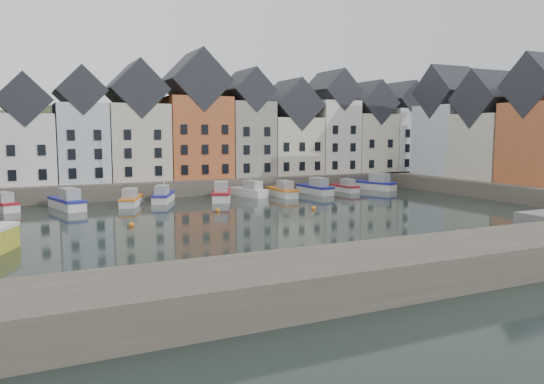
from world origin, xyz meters
TOP-DOWN VIEW (x-y plane):
  - ground at (0.00, 0.00)m, footprint 260.00×260.00m
  - far_quay at (0.00, 30.00)m, footprint 90.00×16.00m
  - right_quay at (37.00, 3.00)m, footprint 14.00×54.00m
  - near_wall at (-10.00, -22.00)m, footprint 50.00×6.00m
  - hillside at (0.02, 56.00)m, footprint 153.60×70.40m
  - far_terrace at (3.21, 28.00)m, footprint 72.37×8.16m
  - right_terrace at (36.00, 8.07)m, footprint 8.30×24.25m
  - mooring_buoys at (-4.00, 5.33)m, footprint 20.50×5.50m
  - boat_a at (-24.75, 18.82)m, footprint 4.01×6.13m
  - boat_b at (-18.20, 16.97)m, footprint 3.65×7.07m
  - boat_c at (-11.32, 16.90)m, footprint 3.90×6.14m
  - boat_d at (-7.23, 18.36)m, footprint 4.20×6.24m
  - boat_e at (-0.29, 16.81)m, footprint 4.59×7.18m
  - boat_f at (4.31, 18.83)m, footprint 3.55×6.45m
  - boat_g at (8.31, 17.03)m, footprint 2.04×6.22m
  - boat_h at (13.68, 17.65)m, footprint 2.45×6.68m
  - boat_i at (18.84, 18.18)m, footprint 1.79×5.37m
  - boat_j at (24.39, 18.68)m, footprint 4.24×7.16m

SIDE VIEW (x-z plane):
  - hillside at x=0.02m, z-range -49.96..14.04m
  - ground at x=0.00m, z-range 0.00..0.00m
  - mooring_buoys at x=-4.00m, z-range -0.10..0.40m
  - boat_i at x=18.84m, z-range -0.41..1.63m
  - boat_c at x=-11.32m, z-range -0.46..1.80m
  - boat_a at x=-24.75m, z-range -0.46..1.80m
  - boat_f at x=4.31m, z-range -0.48..1.89m
  - boat_g at x=8.31m, z-range -0.48..1.89m
  - boat_d at x=-7.23m, z-range -5.00..6.49m
  - boat_h at x=13.68m, z-range -0.51..2.01m
  - boat_b at x=-18.20m, z-range -0.53..2.07m
  - boat_j at x=24.39m, z-range -0.53..2.10m
  - boat_e at x=-0.29m, z-range -0.53..2.11m
  - far_quay at x=0.00m, z-range 0.00..2.00m
  - right_quay at x=37.00m, z-range 0.00..2.00m
  - near_wall at x=-10.00m, z-range 0.00..2.00m
  - far_terrace at x=3.21m, z-range -0.01..17.76m
  - right_terrace at x=36.00m, z-range 0.73..17.10m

